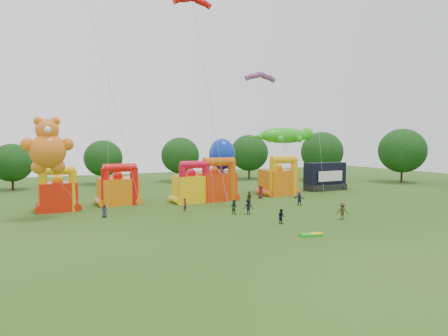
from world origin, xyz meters
name	(u,v)px	position (x,y,z in m)	size (l,w,h in m)	color
ground	(311,243)	(0.00, 0.00, 0.00)	(160.00, 160.00, 0.00)	#254A14
tree_ring	(297,172)	(-1.15, 0.60, 6.26)	(121.16, 123.24, 12.07)	#352314
bouncy_castle_0	(58,194)	(-18.65, 27.08, 2.19)	(4.55, 3.68, 5.70)	red
bouncy_castle_1	(118,189)	(-10.69, 28.94, 2.20)	(5.37, 4.47, 5.79)	orange
bouncy_castle_2	(192,186)	(-0.85, 26.02, 2.32)	(4.64, 3.74, 6.08)	yellow
bouncy_castle_3	(215,184)	(3.12, 26.39, 2.45)	(6.01, 5.11, 6.47)	red
bouncy_castle_4	(279,180)	(15.09, 27.16, 2.45)	(5.57, 4.62, 6.46)	orange
stage_trailer	(325,177)	(26.04, 28.72, 2.41)	(7.73, 3.08, 5.01)	black
teddy_bear_kite	(52,157)	(-19.47, 21.50, 7.13)	(7.33, 3.94, 11.71)	orange
gecko_kite	(288,153)	(17.24, 27.70, 6.80)	(13.08, 9.41, 11.28)	green
octopus_kite	(223,164)	(4.86, 27.39, 5.29)	(4.05, 7.33, 9.36)	#0D31C3
parafoil_kites	(174,103)	(-6.81, 16.37, 13.20)	(27.66, 10.26, 30.89)	red
diamond_kites	(226,81)	(-1.51, 13.54, 15.66)	(24.82, 14.05, 36.51)	red
folded_kite_bundle	(311,235)	(1.70, 2.09, 0.14)	(2.16, 1.40, 0.31)	green
spectator_0	(104,211)	(-14.13, 20.02, 0.76)	(0.75, 0.49, 1.53)	#262940
spectator_1	(185,205)	(-4.43, 19.21, 0.86)	(0.63, 0.41, 1.73)	#581920
spectator_2	(234,207)	(0.39, 15.23, 0.87)	(0.85, 0.66, 1.74)	#173A1F
spectator_3	(248,207)	(1.82, 14.25, 0.94)	(1.21, 0.70, 1.88)	black
spectator_4	(249,198)	(5.59, 20.53, 0.96)	(1.12, 0.47, 1.92)	#373116
spectator_5	(299,199)	(11.55, 17.05, 0.93)	(1.73, 0.55, 1.86)	#2A2A46
spectator_6	(261,192)	(10.21, 25.00, 0.98)	(0.95, 0.62, 1.95)	#571924
spectator_7	(323,189)	(22.47, 24.94, 0.78)	(0.57, 0.38, 1.57)	#173A28
spectator_8	(281,216)	(2.36, 8.01, 0.80)	(0.78, 0.61, 1.61)	black
spectator_9	(342,211)	(9.80, 6.78, 0.95)	(1.23, 0.71, 1.90)	#383016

